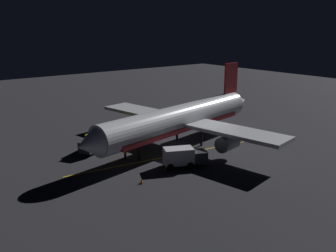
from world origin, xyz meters
TOP-DOWN VIEW (x-y plane):
  - ground_plane at (0.00, 0.00)m, footprint 180.00×180.00m
  - apron_guide_stripe at (-2.57, 4.00)m, footprint 4.53×28.63m
  - airliner at (0.10, -0.58)m, footprint 32.69×36.91m
  - baggage_truck at (6.08, 10.22)m, footprint 4.88×6.56m
  - catering_truck at (-6.64, 4.77)m, footprint 4.23×5.85m
  - ground_crew_worker at (-0.02, 9.34)m, footprint 0.40×0.40m
  - traffic_cone_near_left at (-7.76, 11.92)m, footprint 0.50×0.50m
  - traffic_cone_near_right at (-6.35, 7.40)m, footprint 0.50×0.50m

SIDE VIEW (x-z plane):
  - ground_plane at x=0.00m, z-range -0.20..0.00m
  - apron_guide_stripe at x=-2.57m, z-range 0.00..0.01m
  - traffic_cone_near_left at x=-7.76m, z-range -0.03..0.52m
  - traffic_cone_near_right at x=-6.35m, z-range -0.03..0.52m
  - ground_crew_worker at x=-0.02m, z-range 0.02..1.76m
  - catering_truck at x=-6.64m, z-range 0.01..2.53m
  - baggage_truck at x=6.08m, z-range 0.03..2.60m
  - airliner at x=0.10m, z-range -1.65..9.80m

